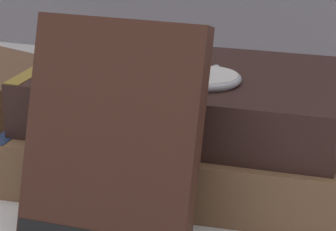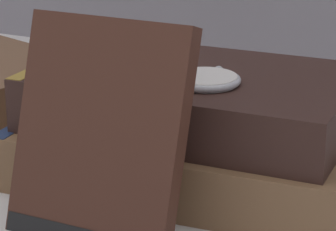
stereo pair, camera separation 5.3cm
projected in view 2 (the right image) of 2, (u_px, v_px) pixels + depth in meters
name	position (u px, v px, depth m)	size (l,w,h in m)	color
ground_plane	(119.00, 178.00, 0.58)	(3.00, 3.00, 0.00)	silver
book_flat_bottom	(187.00, 151.00, 0.58)	(0.26, 0.17, 0.04)	brown
book_flat_top	(187.00, 96.00, 0.58)	(0.23, 0.15, 0.04)	#331E19
book_leaning_front	(99.00, 142.00, 0.48)	(0.11, 0.06, 0.14)	#422319
pocket_watch	(205.00, 80.00, 0.54)	(0.05, 0.05, 0.01)	silver
reading_glasses	(196.00, 103.00, 0.75)	(0.11, 0.08, 0.00)	black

